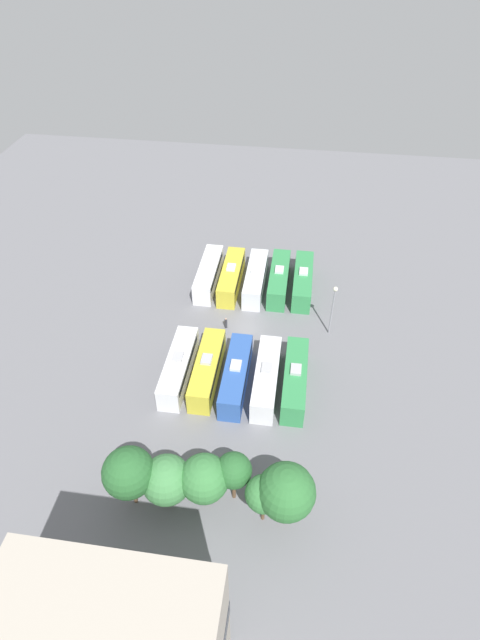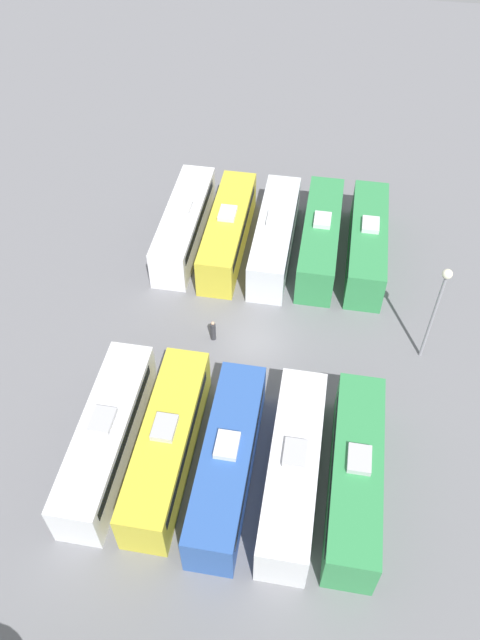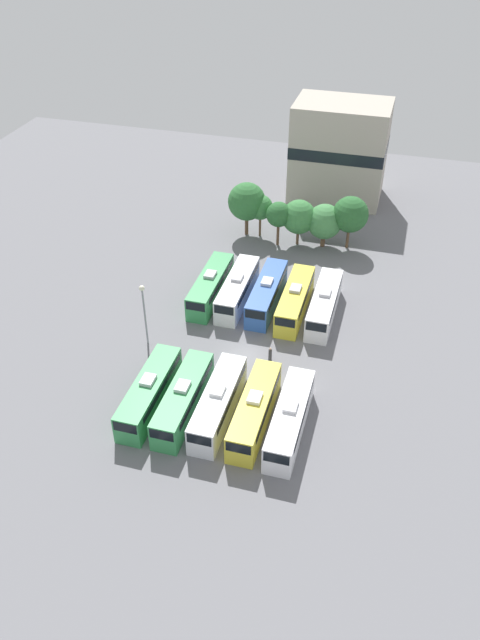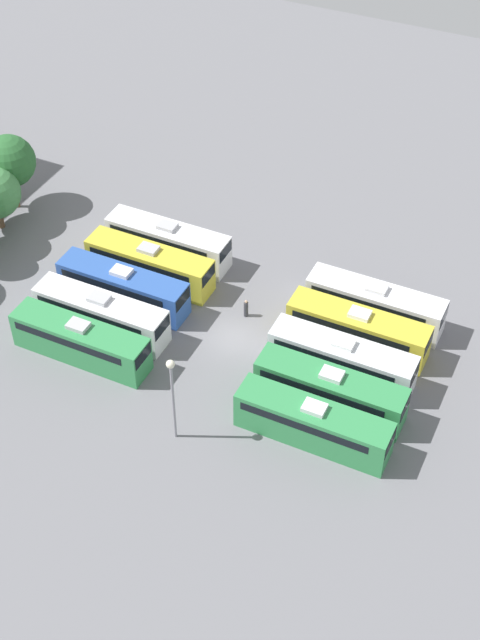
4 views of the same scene
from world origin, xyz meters
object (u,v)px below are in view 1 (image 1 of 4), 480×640
Objects in this scene: bus_1 at (279,279)px; bus_5 at (295,379)px; worker_person at (226,323)px; tree_1 at (264,494)px; bus_3 at (231,276)px; tree_4 at (167,480)px; bus_4 at (209,274)px; bus_0 at (303,280)px; tree_5 at (129,473)px; light_pole at (333,302)px; bus_9 at (179,367)px; tree_0 at (286,492)px; bus_7 at (236,375)px; bus_8 at (207,369)px; tree_3 at (204,479)px; bus_2 at (256,278)px; tree_2 at (234,471)px; bus_6 at (266,377)px.

bus_1 is 19.23m from bus_5.
tree_1 reaches higher than worker_person.
bus_3 is 1.83× the size of tree_4.
bus_4 is (3.36, -0.21, 0.00)m from bus_3.
bus_0 is 1.51× the size of tree_5.
light_pole is (-7.34, 8.65, 3.45)m from bus_1.
bus_3 is 6.76× the size of worker_person.
bus_9 is 1.46× the size of tree_0.
worker_person is at bearing -74.11° from bus_7.
bus_5 is at bearing 179.13° from bus_8.
tree_5 reaches higher than bus_9.
bus_4 reaches higher than worker_person.
tree_3 is (0.65, 14.98, 2.41)m from bus_7.
bus_1 is 1.00× the size of bus_4.
bus_1 is 6.86m from bus_3.
bus_5 is (-6.74, 18.55, 0.00)m from bus_2.
light_pole reaches higher than tree_3.
tree_2 is (-4.67, 23.79, 3.77)m from worker_person.
bus_9 is 1.51× the size of tree_5.
bus_6 is (-3.47, 18.77, 0.00)m from bus_2.
tree_0 reaches higher than bus_4.
tree_5 is (14.03, 0.10, -0.02)m from tree_0.
tree_1 is at bearing 148.76° from tree_2.
bus_1 is at bearing 0.97° from bus_0.
bus_5 is at bearing -176.17° from bus_6.
tree_0 is at bearing 95.49° from bus_1.
bus_6 is 16.24m from tree_1.
bus_6 is 14.55m from tree_2.
bus_9 is (6.85, -0.37, 0.00)m from bus_7.
tree_2 reaches higher than bus_5.
light_pole reaches higher than bus_3.
bus_4 is at bearing -71.51° from tree_1.
bus_1 is 11.85m from light_pole.
tree_0 is at bearing 160.83° from tree_2.
bus_8 is 17.76m from light_pole.
tree_3 is 6.75m from tree_5.
tree_4 reaches higher than bus_3.
tree_1 is (-1.33, 15.97, 2.63)m from bus_6.
bus_9 is at bearing 66.45° from worker_person.
light_pole is (-17.55, 8.47, 3.45)m from bus_4.
bus_5 is 1.47× the size of light_pole.
tree_4 is at bearing 6.36° from tree_3.
bus_4 is at bearing -53.99° from bus_5.
bus_4 is at bearing -1.62° from bus_2.
light_pole is 1.25× the size of tree_4.
bus_7 is 6.76× the size of worker_person.
tree_1 is at bearing 94.75° from bus_6.
bus_0 is at bearing -111.83° from tree_5.
bus_0 and bus_4 have the same top height.
tree_5 is at bearing 76.82° from bus_8.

